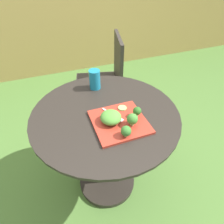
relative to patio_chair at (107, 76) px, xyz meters
name	(u,v)px	position (x,y,z in m)	size (l,w,h in m)	color
ground_plane	(107,181)	(-0.28, -0.78, -0.53)	(12.00, 12.00, 0.00)	#4C7533
bamboo_fence	(57,29)	(-0.28, 1.27, 0.11)	(8.00, 0.08, 1.27)	#A8894C
patio_table	(106,144)	(-0.28, -0.78, -0.06)	(0.86, 0.86, 0.75)	#28231E
patio_chair	(107,76)	(0.00, 0.00, 0.00)	(0.53, 0.53, 0.90)	#332D28
salad_plate	(119,122)	(-0.23, -0.89, 0.23)	(0.29, 0.29, 0.01)	#AD3323
drinking_glass	(95,80)	(-0.26, -0.51, 0.28)	(0.07, 0.07, 0.13)	teal
fork	(114,116)	(-0.25, -0.84, 0.24)	(0.08, 0.15, 0.00)	silver
lettuce_mound	(111,117)	(-0.27, -0.87, 0.26)	(0.11, 0.12, 0.06)	#519338
broccoli_floret_0	(132,119)	(-0.18, -0.94, 0.27)	(0.06, 0.06, 0.07)	#99B770
broccoli_floret_1	(126,131)	(-0.24, -1.00, 0.27)	(0.05, 0.05, 0.06)	#99B770
broccoli_floret_2	(137,111)	(-0.13, -0.88, 0.27)	(0.05, 0.05, 0.06)	#99B770
cucumber_slice_0	(122,108)	(-0.18, -0.79, 0.24)	(0.05, 0.05, 0.01)	#8EB766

